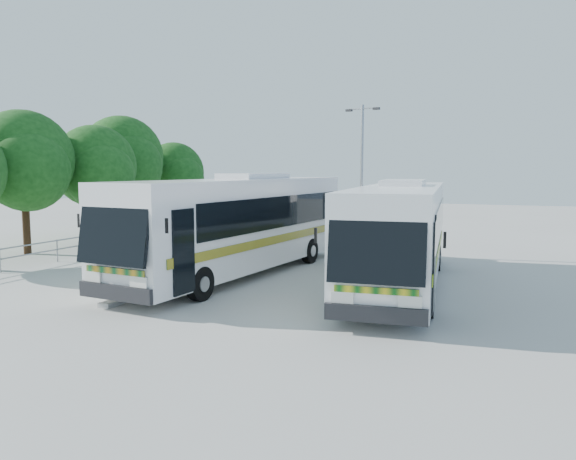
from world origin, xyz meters
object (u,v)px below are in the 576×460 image
at_px(tree_far_c, 96,167).
at_px(coach_adjacent, 400,232).
at_px(lamppost, 362,173).
at_px(tree_far_d, 123,158).
at_px(coach_main, 239,223).
at_px(tree_far_b, 24,160).
at_px(tree_far_e, 175,173).

xyz_separation_m(tree_far_c, coach_adjacent, (17.32, -4.55, -2.32)).
relative_size(coach_adjacent, lamppost, 1.81).
distance_m(tree_far_d, coach_main, 15.20).
relative_size(tree_far_c, coach_main, 0.47).
distance_m(tree_far_b, coach_main, 12.30).
height_order(tree_far_e, coach_adjacent, tree_far_e).
relative_size(tree_far_c, tree_far_e, 1.10).
relative_size(tree_far_d, coach_main, 0.54).
bearing_deg(lamppost, coach_adjacent, -52.39).
distance_m(tree_far_b, tree_far_c, 4.01).
relative_size(tree_far_b, tree_far_c, 1.07).
xyz_separation_m(tree_far_d, lamppost, (15.31, -1.61, -0.87)).
bearing_deg(tree_far_e, tree_far_c, -86.46).
bearing_deg(tree_far_e, tree_far_b, -91.83).
xyz_separation_m(tree_far_c, tree_far_d, (-1.19, 3.70, 0.56)).
height_order(tree_far_d, coach_adjacent, tree_far_d).
height_order(tree_far_c, lamppost, lamppost).
distance_m(tree_far_e, coach_main, 17.52).
distance_m(tree_far_d, lamppost, 15.42).
bearing_deg(tree_far_d, tree_far_b, -87.77).
bearing_deg(tree_far_b, tree_far_e, 88.17).
bearing_deg(tree_far_c, coach_adjacent, -14.70).
bearing_deg(tree_far_e, coach_adjacent, -35.56).
bearing_deg(tree_far_c, tree_far_d, 107.83).
xyz_separation_m(tree_far_e, coach_adjacent, (17.83, -12.75, -1.95)).
distance_m(tree_far_b, coach_adjacent, 18.42).
bearing_deg(tree_far_c, tree_far_b, -102.91).
distance_m(tree_far_d, coach_adjacent, 20.47).
height_order(tree_far_c, coach_main, tree_far_c).
distance_m(tree_far_c, coach_main, 12.30).
bearing_deg(tree_far_d, lamppost, -5.99).
bearing_deg(lamppost, tree_far_e, 169.20).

